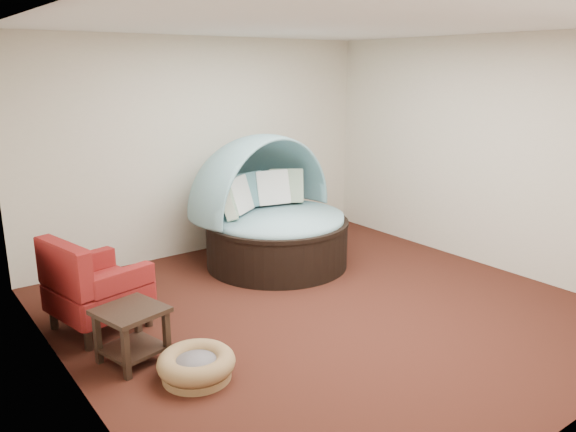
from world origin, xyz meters
TOP-DOWN VIEW (x-y plane):
  - floor at (0.00, 0.00)m, footprint 5.00×5.00m
  - wall_back at (0.00, 2.50)m, footprint 5.00×0.00m
  - wall_left at (-2.50, 0.00)m, footprint 0.00×5.00m
  - wall_right at (2.50, 0.00)m, footprint 0.00×5.00m
  - ceiling at (0.00, 0.00)m, footprint 5.00×5.00m
  - canopy_daybed at (0.36, 1.51)m, footprint 2.13×2.08m
  - pet_basket at (-1.69, -0.40)m, footprint 0.66×0.66m
  - red_armchair at (-2.06, 0.95)m, footprint 0.93×0.93m
  - side_table at (-2.00, 0.16)m, footprint 0.61×0.61m

SIDE VIEW (x-z plane):
  - floor at x=0.00m, z-range 0.00..0.00m
  - pet_basket at x=-1.69m, z-range 0.00..0.22m
  - side_table at x=-2.00m, z-range 0.07..0.55m
  - red_armchair at x=-2.06m, z-range -0.04..0.89m
  - canopy_daybed at x=0.36m, z-range -0.06..1.57m
  - wall_back at x=0.00m, z-range -1.10..3.90m
  - wall_left at x=-2.50m, z-range -1.10..3.90m
  - wall_right at x=2.50m, z-range -1.10..3.90m
  - ceiling at x=0.00m, z-range 2.80..2.80m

